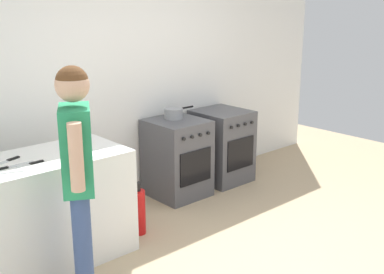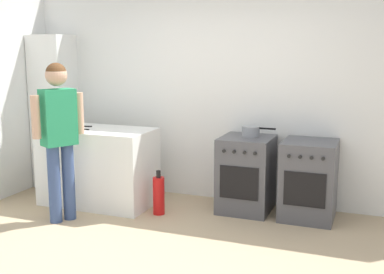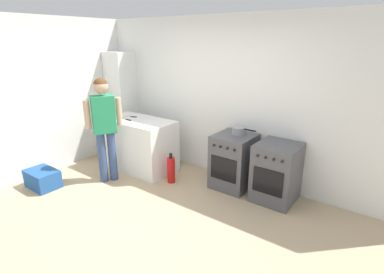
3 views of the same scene
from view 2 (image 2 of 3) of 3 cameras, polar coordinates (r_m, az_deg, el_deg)
ground_plane at (r=4.33m, az=-3.86°, el=-14.40°), size 8.00×8.00×0.00m
back_wall at (r=5.78m, az=4.19°, el=5.22°), size 6.00×0.10×2.60m
counter_unit at (r=5.80m, az=-11.03°, el=-3.44°), size 1.30×0.70×0.90m
oven_left at (r=5.48m, az=6.44°, el=-4.37°), size 0.57×0.62×0.85m
oven_right at (r=5.36m, az=13.66°, el=-4.96°), size 0.57×0.62×0.85m
pot at (r=5.45m, az=7.00°, el=0.70°), size 0.38×0.20×0.11m
knife_paring at (r=5.69m, az=-12.90°, el=0.89°), size 0.21×0.03×0.01m
knife_bread at (r=5.83m, az=-15.44°, el=0.99°), size 0.34×0.16×0.01m
knife_utility at (r=5.91m, az=-12.86°, el=1.23°), size 0.25×0.11×0.01m
knife_chef at (r=5.80m, az=-13.85°, el=1.02°), size 0.31×0.04×0.01m
person at (r=5.19m, az=-15.51°, el=1.09°), size 0.34×0.51×1.68m
fire_extinguisher at (r=5.39m, az=-3.97°, el=-6.90°), size 0.13×0.13×0.50m
larder_cabinet at (r=6.63m, az=-15.96°, el=2.89°), size 0.48×0.44×2.00m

